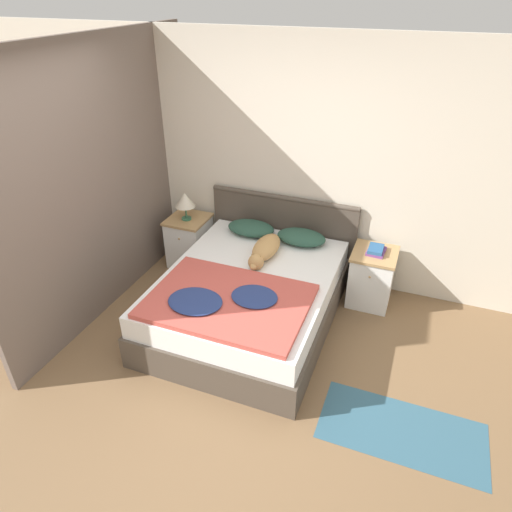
{
  "coord_description": "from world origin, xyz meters",
  "views": [
    {
      "loc": [
        1.39,
        -2.25,
        2.91
      ],
      "look_at": [
        0.04,
        1.24,
        0.64
      ],
      "focal_mm": 32.0,
      "sensor_mm": 36.0,
      "label": 1
    }
  ],
  "objects_px": {
    "pillow_right": "(301,237)",
    "table_lamp": "(185,200)",
    "dog": "(265,249)",
    "book_stack": "(376,250)",
    "pillow_left": "(251,228)",
    "bed": "(249,299)",
    "nightstand_left": "(190,241)",
    "nightstand_right": "(371,277)"
  },
  "relations": [
    {
      "from": "pillow_left",
      "to": "book_stack",
      "type": "bearing_deg",
      "value": -0.45
    },
    {
      "from": "pillow_left",
      "to": "dog",
      "type": "relative_size",
      "value": 0.72
    },
    {
      "from": "nightstand_left",
      "to": "pillow_right",
      "type": "relative_size",
      "value": 1.14
    },
    {
      "from": "nightstand_right",
      "to": "pillow_left",
      "type": "height_order",
      "value": "pillow_left"
    },
    {
      "from": "table_lamp",
      "to": "book_stack",
      "type": "bearing_deg",
      "value": 0.78
    },
    {
      "from": "pillow_left",
      "to": "table_lamp",
      "type": "bearing_deg",
      "value": -177.07
    },
    {
      "from": "nightstand_right",
      "to": "pillow_right",
      "type": "distance_m",
      "value": 0.83
    },
    {
      "from": "bed",
      "to": "table_lamp",
      "type": "xyz_separation_m",
      "value": [
        -1.05,
        0.74,
        0.56
      ]
    },
    {
      "from": "nightstand_left",
      "to": "pillow_left",
      "type": "height_order",
      "value": "pillow_left"
    },
    {
      "from": "pillow_right",
      "to": "dog",
      "type": "bearing_deg",
      "value": -123.02
    },
    {
      "from": "bed",
      "to": "dog",
      "type": "relative_size",
      "value": 2.76
    },
    {
      "from": "dog",
      "to": "pillow_right",
      "type": "bearing_deg",
      "value": 56.98
    },
    {
      "from": "pillow_left",
      "to": "book_stack",
      "type": "distance_m",
      "value": 1.34
    },
    {
      "from": "nightstand_left",
      "to": "bed",
      "type": "bearing_deg",
      "value": -35.94
    },
    {
      "from": "pillow_left",
      "to": "bed",
      "type": "bearing_deg",
      "value": -70.01
    },
    {
      "from": "bed",
      "to": "nightstand_right",
      "type": "relative_size",
      "value": 3.38
    },
    {
      "from": "pillow_right",
      "to": "nightstand_right",
      "type": "bearing_deg",
      "value": -1.15
    },
    {
      "from": "pillow_right",
      "to": "table_lamp",
      "type": "height_order",
      "value": "table_lamp"
    },
    {
      "from": "dog",
      "to": "book_stack",
      "type": "relative_size",
      "value": 3.08
    },
    {
      "from": "nightstand_right",
      "to": "pillow_left",
      "type": "xyz_separation_m",
      "value": [
        -1.34,
        0.02,
        0.31
      ]
    },
    {
      "from": "nightstand_left",
      "to": "dog",
      "type": "bearing_deg",
      "value": -19.52
    },
    {
      "from": "nightstand_left",
      "to": "book_stack",
      "type": "xyz_separation_m",
      "value": [
        2.11,
        0.0,
        0.32
      ]
    },
    {
      "from": "book_stack",
      "to": "bed",
      "type": "bearing_deg",
      "value": -143.96
    },
    {
      "from": "bed",
      "to": "pillow_right",
      "type": "xyz_separation_m",
      "value": [
        0.28,
        0.78,
        0.34
      ]
    },
    {
      "from": "bed",
      "to": "book_stack",
      "type": "bearing_deg",
      "value": 36.04
    },
    {
      "from": "bed",
      "to": "pillow_right",
      "type": "height_order",
      "value": "pillow_right"
    },
    {
      "from": "pillow_left",
      "to": "dog",
      "type": "height_order",
      "value": "dog"
    },
    {
      "from": "bed",
      "to": "nightstand_left",
      "type": "height_order",
      "value": "nightstand_left"
    },
    {
      "from": "nightstand_left",
      "to": "table_lamp",
      "type": "relative_size",
      "value": 1.85
    },
    {
      "from": "bed",
      "to": "nightstand_right",
      "type": "height_order",
      "value": "nightstand_right"
    },
    {
      "from": "book_stack",
      "to": "nightstand_right",
      "type": "bearing_deg",
      "value": -119.99
    },
    {
      "from": "dog",
      "to": "table_lamp",
      "type": "distance_m",
      "value": 1.16
    },
    {
      "from": "nightstand_right",
      "to": "table_lamp",
      "type": "height_order",
      "value": "table_lamp"
    },
    {
      "from": "bed",
      "to": "nightstand_left",
      "type": "bearing_deg",
      "value": 144.06
    },
    {
      "from": "pillow_left",
      "to": "pillow_right",
      "type": "xyz_separation_m",
      "value": [
        0.57,
        0.0,
        0.0
      ]
    },
    {
      "from": "dog",
      "to": "book_stack",
      "type": "xyz_separation_m",
      "value": [
        1.03,
        0.39,
        -0.0
      ]
    },
    {
      "from": "pillow_right",
      "to": "pillow_left",
      "type": "bearing_deg",
      "value": 180.0
    },
    {
      "from": "nightstand_left",
      "to": "dog",
      "type": "xyz_separation_m",
      "value": [
        1.08,
        -0.38,
        0.32
      ]
    },
    {
      "from": "pillow_right",
      "to": "nightstand_left",
      "type": "bearing_deg",
      "value": -179.34
    },
    {
      "from": "pillow_right",
      "to": "dog",
      "type": "height_order",
      "value": "dog"
    },
    {
      "from": "nightstand_left",
      "to": "table_lamp",
      "type": "bearing_deg",
      "value": -90.0
    },
    {
      "from": "nightstand_left",
      "to": "pillow_right",
      "type": "height_order",
      "value": "pillow_right"
    }
  ]
}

